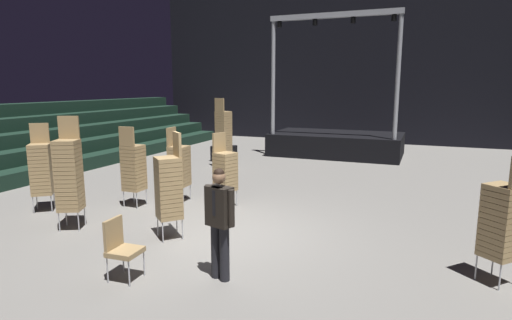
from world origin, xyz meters
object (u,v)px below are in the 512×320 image
(stage_riser, at_px, (336,141))
(loose_chair_near_man, at_px, (121,245))
(chair_stack_rear_right, at_px, (41,168))
(chair_stack_rear_centre, at_px, (223,133))
(chair_stack_aisle_left, at_px, (225,170))
(equipment_road_case, at_px, (224,153))
(man_with_tie, at_px, (219,218))
(chair_stack_front_left, at_px, (502,220))
(chair_stack_mid_right, at_px, (133,167))
(chair_stack_rear_left, at_px, (179,165))
(chair_stack_mid_centre, at_px, (69,174))
(chair_stack_front_right, at_px, (169,186))

(stage_riser, xyz_separation_m, loose_chair_near_man, (-0.66, -12.75, -0.04))
(chair_stack_rear_right, bearing_deg, loose_chair_near_man, 113.42)
(chair_stack_rear_centre, relative_size, chair_stack_aisle_left, 1.38)
(equipment_road_case, bearing_deg, man_with_tie, -63.72)
(chair_stack_front_left, relative_size, loose_chair_near_man, 2.08)
(stage_riser, height_order, equipment_road_case, stage_riser)
(chair_stack_mid_right, bearing_deg, chair_stack_rear_left, 45.62)
(chair_stack_rear_left, bearing_deg, chair_stack_mid_centre, -22.93)
(chair_stack_mid_right, xyz_separation_m, loose_chair_near_man, (2.33, -3.26, -0.45))
(chair_stack_rear_centre, distance_m, equipment_road_case, 1.64)
(chair_stack_mid_centre, xyz_separation_m, chair_stack_rear_left, (0.91, 2.62, -0.21))
(chair_stack_rear_centre, bearing_deg, chair_stack_aisle_left, -47.60)
(chair_stack_mid_centre, bearing_deg, chair_stack_front_right, 162.22)
(chair_stack_rear_left, xyz_separation_m, chair_stack_aisle_left, (1.29, 0.01, -0.04))
(equipment_road_case, bearing_deg, chair_stack_front_right, -70.45)
(chair_stack_front_left, height_order, chair_stack_front_right, chair_stack_front_right)
(stage_riser, height_order, man_with_tie, stage_riser)
(chair_stack_rear_right, height_order, chair_stack_aisle_left, chair_stack_rear_right)
(chair_stack_front_right, relative_size, chair_stack_rear_centre, 0.83)
(chair_stack_front_right, xyz_separation_m, equipment_road_case, (-2.81, 7.93, -0.73))
(chair_stack_rear_left, relative_size, chair_stack_aisle_left, 1.05)
(man_with_tie, xyz_separation_m, chair_stack_front_right, (-1.69, 1.19, 0.05))
(chair_stack_front_left, xyz_separation_m, chair_stack_mid_centre, (-7.74, -0.57, 0.17))
(man_with_tie, xyz_separation_m, chair_stack_rear_left, (-2.95, 3.51, -0.03))
(chair_stack_mid_centre, bearing_deg, loose_chair_near_man, 123.81)
(chair_stack_mid_right, relative_size, loose_chair_near_man, 2.08)
(stage_riser, bearing_deg, chair_stack_mid_right, -107.46)
(chair_stack_front_right, relative_size, loose_chair_near_man, 2.17)
(chair_stack_rear_centre, bearing_deg, chair_stack_rear_left, -62.39)
(chair_stack_rear_centre, height_order, chair_stack_aisle_left, chair_stack_rear_centre)
(chair_stack_rear_left, bearing_deg, loose_chair_near_man, 17.25)
(chair_stack_rear_left, height_order, loose_chair_near_man, chair_stack_rear_left)
(stage_riser, relative_size, chair_stack_front_left, 2.85)
(equipment_road_case, relative_size, loose_chair_near_man, 0.95)
(man_with_tie, distance_m, chair_stack_mid_right, 4.59)
(chair_stack_rear_left, bearing_deg, chair_stack_front_right, 24.81)
(chair_stack_front_right, height_order, chair_stack_rear_right, same)
(man_with_tie, height_order, loose_chair_near_man, man_with_tie)
(stage_riser, relative_size, chair_stack_mid_centre, 2.43)
(chair_stack_rear_centre, distance_m, loose_chair_near_man, 8.87)
(chair_stack_aisle_left, bearing_deg, stage_riser, -167.58)
(loose_chair_near_man, bearing_deg, chair_stack_mid_centre, -123.57)
(chair_stack_mid_right, bearing_deg, chair_stack_front_left, -10.24)
(chair_stack_front_left, relative_size, chair_stack_rear_right, 0.96)
(loose_chair_near_man, bearing_deg, stage_riser, 173.73)
(chair_stack_front_right, xyz_separation_m, chair_stack_aisle_left, (0.03, 2.32, -0.13))
(chair_stack_mid_right, bearing_deg, stage_riser, 71.64)
(man_with_tie, relative_size, chair_stack_aisle_left, 0.96)
(man_with_tie, distance_m, equipment_road_case, 10.19)
(equipment_road_case, bearing_deg, chair_stack_rear_right, -97.12)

